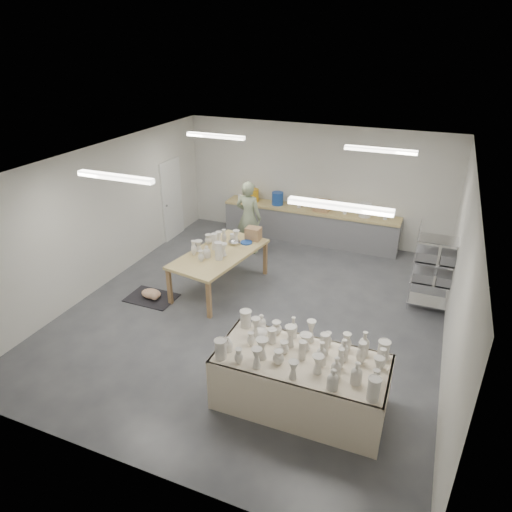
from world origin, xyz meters
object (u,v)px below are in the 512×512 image
at_px(red_stool, 253,237).
at_px(potter, 249,217).
at_px(work_table, 222,251).
at_px(drying_table, 301,379).

bearing_deg(red_stool, potter, -90.00).
height_order(work_table, red_stool, work_table).
bearing_deg(work_table, drying_table, -37.37).
relative_size(drying_table, red_stool, 6.88).
height_order(drying_table, potter, potter).
bearing_deg(drying_table, potter, 120.66).
distance_m(drying_table, potter, 5.44).
relative_size(work_table, potter, 1.32).
distance_m(work_table, potter, 1.86).
bearing_deg(drying_table, work_table, 132.83).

